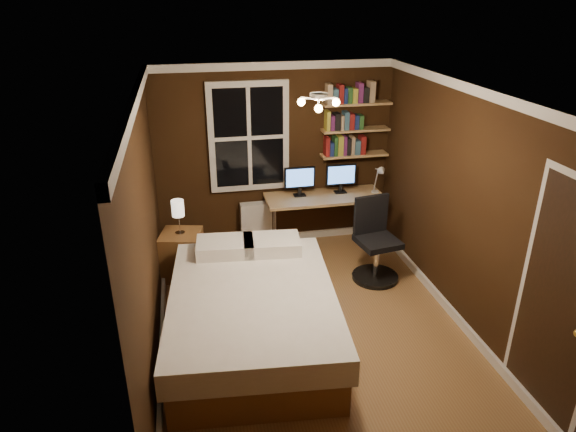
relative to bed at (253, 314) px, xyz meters
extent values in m
plane|color=brown|center=(0.65, 0.15, -0.33)|extent=(4.20, 4.20, 0.00)
cube|color=black|center=(0.65, 2.25, 0.92)|extent=(3.20, 0.04, 2.50)
cube|color=black|center=(-0.95, 0.15, 0.92)|extent=(0.04, 4.20, 2.50)
cube|color=black|center=(2.25, 0.15, 0.92)|extent=(0.04, 4.20, 2.50)
cube|color=white|center=(0.65, 0.15, 2.17)|extent=(3.20, 4.20, 0.02)
cube|color=silver|center=(0.30, 2.22, 1.22)|extent=(1.06, 0.06, 1.46)
cube|color=tan|center=(1.73, 2.13, 0.92)|extent=(0.92, 0.22, 0.03)
cube|color=tan|center=(1.73, 2.13, 1.27)|extent=(0.92, 0.22, 0.03)
cube|color=tan|center=(1.73, 2.13, 1.62)|extent=(0.92, 0.22, 0.03)
cube|color=brown|center=(0.00, -0.03, -0.15)|extent=(1.72, 2.31, 0.35)
cube|color=white|center=(0.00, -0.03, 0.15)|extent=(1.82, 2.38, 0.26)
cube|color=white|center=(-0.18, 0.84, 0.36)|extent=(0.67, 0.49, 0.15)
cube|color=white|center=(0.34, 0.79, 0.36)|extent=(0.67, 0.49, 0.15)
cube|color=brown|center=(-0.68, 1.49, -0.03)|extent=(0.57, 0.57, 0.59)
cube|color=silver|center=(0.35, 2.14, 0.00)|extent=(0.43, 0.15, 0.64)
cube|color=tan|center=(1.27, 1.93, 0.41)|extent=(1.60, 0.60, 0.04)
cylinder|color=beige|center=(0.53, 1.67, 0.03)|extent=(0.04, 0.04, 0.72)
cylinder|color=beige|center=(2.01, 1.67, 0.03)|extent=(0.04, 0.04, 0.72)
cylinder|color=beige|center=(0.53, 2.19, 0.03)|extent=(0.04, 0.04, 0.72)
cylinder|color=beige|center=(2.01, 2.19, 0.03)|extent=(0.04, 0.04, 0.72)
cylinder|color=black|center=(1.67, 0.93, -0.30)|extent=(0.57, 0.57, 0.05)
cylinder|color=silver|center=(1.67, 0.93, -0.06)|extent=(0.06, 0.06, 0.43)
cube|color=black|center=(1.67, 0.93, 0.19)|extent=(0.54, 0.54, 0.07)
cube|color=black|center=(1.64, 1.13, 0.47)|extent=(0.45, 0.12, 0.49)
camera|label=1|loc=(-0.53, -4.31, 2.99)|focal=32.00mm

